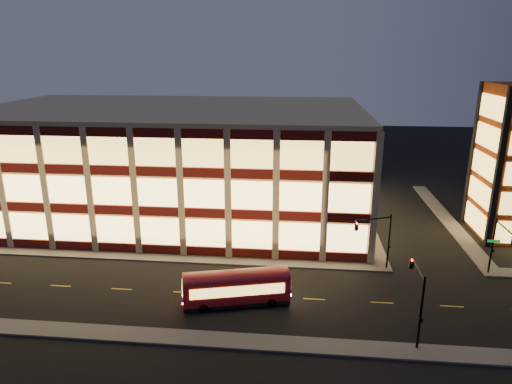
# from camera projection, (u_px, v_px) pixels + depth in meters

# --- Properties ---
(ground) EXTENTS (200.00, 200.00, 0.00)m
(ground) POSITION_uv_depth(u_px,v_px,m) (161.00, 262.00, 48.34)
(ground) COLOR black
(ground) RESTS_ON ground
(sidewalk_office_south) EXTENTS (54.00, 2.00, 0.15)m
(sidewalk_office_south) POSITION_uv_depth(u_px,v_px,m) (137.00, 256.00, 49.56)
(sidewalk_office_south) COLOR #514F4C
(sidewalk_office_south) RESTS_ON ground
(sidewalk_office_east) EXTENTS (2.00, 30.00, 0.15)m
(sidewalk_office_east) POSITION_uv_depth(u_px,v_px,m) (362.00, 215.00, 62.26)
(sidewalk_office_east) COLOR #514F4C
(sidewalk_office_east) RESTS_ON ground
(sidewalk_tower_west) EXTENTS (2.00, 30.00, 0.15)m
(sidewalk_tower_west) POSITION_uv_depth(u_px,v_px,m) (446.00, 218.00, 61.19)
(sidewalk_tower_west) COLOR #514F4C
(sidewalk_tower_west) RESTS_ON ground
(sidewalk_near) EXTENTS (100.00, 2.00, 0.15)m
(sidewalk_near) POSITION_uv_depth(u_px,v_px,m) (112.00, 333.00, 35.95)
(sidewalk_near) COLOR #514F4C
(sidewalk_near) RESTS_ON ground
(office_building) EXTENTS (50.45, 30.45, 14.50)m
(office_building) POSITION_uv_depth(u_px,v_px,m) (174.00, 160.00, 62.61)
(office_building) COLOR tan
(office_building) RESTS_ON ground
(traffic_signal_far) EXTENTS (3.79, 1.87, 6.00)m
(traffic_signal_far) POSITION_uv_depth(u_px,v_px,m) (377.00, 233.00, 45.21)
(traffic_signal_far) COLOR black
(traffic_signal_far) RESTS_ON ground
(traffic_signal_right) EXTENTS (1.20, 4.37, 6.00)m
(traffic_signal_right) POSITION_uv_depth(u_px,v_px,m) (500.00, 242.00, 43.29)
(traffic_signal_right) COLOR black
(traffic_signal_right) RESTS_ON ground
(traffic_signal_near) EXTENTS (0.32, 4.45, 6.00)m
(traffic_signal_near) POSITION_uv_depth(u_px,v_px,m) (418.00, 290.00, 34.35)
(traffic_signal_near) COLOR black
(traffic_signal_near) RESTS_ON ground
(trolley_bus) EXTENTS (9.54, 4.59, 3.14)m
(trolley_bus) POSITION_uv_depth(u_px,v_px,m) (236.00, 286.00, 39.88)
(trolley_bus) COLOR #97080F
(trolley_bus) RESTS_ON ground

